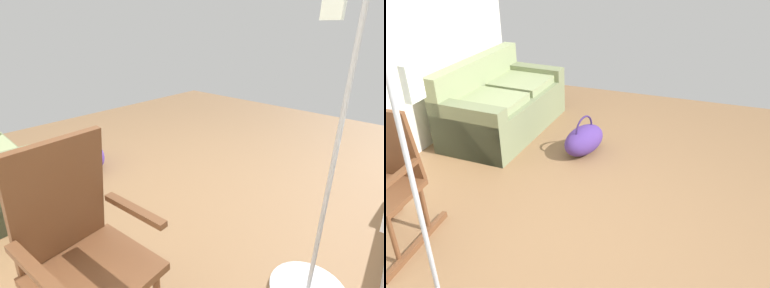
{
  "view_description": "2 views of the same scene",
  "coord_description": "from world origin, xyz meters",
  "views": [
    {
      "loc": [
        -1.52,
        2.06,
        1.47
      ],
      "look_at": [
        -0.15,
        0.56,
        0.64
      ],
      "focal_mm": 27.35,
      "sensor_mm": 36.0,
      "label": 1
    },
    {
      "loc": [
        -2.29,
        -0.48,
        2.11
      ],
      "look_at": [
        0.2,
        0.37,
        0.7
      ],
      "focal_mm": 36.85,
      "sensor_mm": 36.0,
      "label": 2
    }
  ],
  "objects": [
    {
      "name": "ground_plane",
      "position": [
        0.0,
        0.0,
        0.0
      ],
      "size": [
        6.47,
        6.47,
        0.0
      ],
      "primitive_type": "plane",
      "color": "olive"
    },
    {
      "name": "rocking_chair",
      "position": [
        -0.46,
        1.63,
        0.5
      ],
      "size": [
        0.79,
        0.53,
        1.05
      ],
      "color": "brown",
      "rests_on": "ground"
    },
    {
      "name": "duffel_bag",
      "position": [
        1.28,
        0.67,
        0.15
      ],
      "size": [
        0.63,
        0.47,
        0.43
      ],
      "color": "#472D7A",
      "rests_on": "ground"
    },
    {
      "name": "iv_pole",
      "position": [
        -1.16,
        0.66,
        0.25
      ],
      "size": [
        0.44,
        0.44,
        1.69
      ],
      "color": "#B2B5BA",
      "rests_on": "ground"
    }
  ]
}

